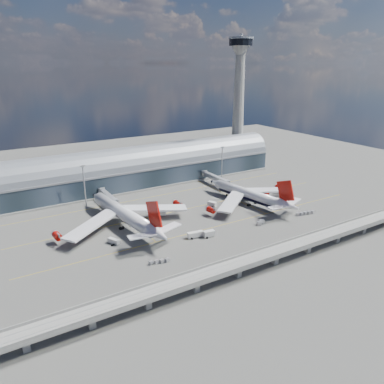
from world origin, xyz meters
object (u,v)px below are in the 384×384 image
airliner_right (250,195)px  cargo_train_1 (305,213)px  service_truck_1 (209,234)px  service_truck_2 (195,235)px  service_truck_0 (114,241)px  service_truck_3 (285,203)px  service_truck_5 (160,214)px  floodlight_mast_left (84,185)px  cargo_train_0 (159,261)px  cargo_train_2 (261,222)px  airliner_left (125,215)px  control_tower (239,103)px  service_truck_4 (212,204)px  floodlight_mast_right (222,163)px

airliner_right → cargo_train_1: bearing=-71.8°
service_truck_1 → service_truck_2: bearing=69.5°
service_truck_0 → service_truck_3: service_truck_3 is taller
service_truck_3 → service_truck_5: service_truck_3 is taller
service_truck_1 → service_truck_3: (63.81, 12.11, -0.12)m
service_truck_0 → service_truck_2: size_ratio=0.75×
floodlight_mast_left → cargo_train_1: size_ratio=2.06×
service_truck_5 → cargo_train_0: (-23.93, -47.08, -0.69)m
floodlight_mast_left → cargo_train_2: 104.95m
service_truck_3 → airliner_left: bearing=177.1°
control_tower → service_truck_4: control_tower is taller
floodlight_mast_left → cargo_train_2: floodlight_mast_left is taller
control_tower → service_truck_4: bearing=-136.0°
service_truck_1 → service_truck_3: bearing=-73.9°
control_tower → floodlight_mast_left: 143.01m
airliner_left → service_truck_1: 45.51m
control_tower → service_truck_5: size_ratio=15.88×
floodlight_mast_right → service_truck_4: bearing=-131.5°
floodlight_mast_right → airliner_left: 99.26m
service_truck_2 → service_truck_0: bearing=76.3°
floodlight_mast_right → cargo_train_2: (-27.45, -74.78, -12.63)m
service_truck_2 → cargo_train_1: (69.26, -7.28, -0.69)m
control_tower → service_truck_5: 132.12m
floodlight_mast_left → floodlight_mast_right: (100.00, 0.00, 0.00)m
airliner_right → cargo_train_2: (-14.94, -27.39, -4.68)m
airliner_right → service_truck_3: size_ratio=10.63×
cargo_train_1 → airliner_left: bearing=55.9°
service_truck_2 → service_truck_3: bearing=-74.8°
floodlight_mast_right → service_truck_1: floodlight_mast_right is taller
floodlight_mast_right → service_truck_0: 117.84m
service_truck_2 → cargo_train_1: service_truck_2 is taller
service_truck_0 → service_truck_4: size_ratio=1.08×
service_truck_4 → service_truck_5: bearing=151.4°
floodlight_mast_right → cargo_train_2: 80.65m
floodlight_mast_right → service_truck_3: bearing=-86.3°
service_truck_3 → cargo_train_2: service_truck_3 is taller
airliner_right → service_truck_2: (-53.40, -23.00, -4.14)m
control_tower → service_truck_2: 149.57m
control_tower → service_truck_4: 109.55m
airliner_right → service_truck_0: (-90.52, -8.46, -4.38)m
airliner_right → control_tower: bearing=48.4°
service_truck_0 → service_truck_4: service_truck_4 is taller
control_tower → floodlight_mast_right: control_tower is taller
airliner_left → service_truck_3: bearing=-19.2°
airliner_right → service_truck_3: (16.48, -13.83, -4.16)m
service_truck_2 → service_truck_5: (-2.75, 33.59, -0.05)m
service_truck_0 → service_truck_1: 46.59m
service_truck_1 → service_truck_3: 64.95m
service_truck_5 → cargo_train_2: 56.04m
service_truck_4 → service_truck_5: (-33.54, 2.87, -0.06)m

